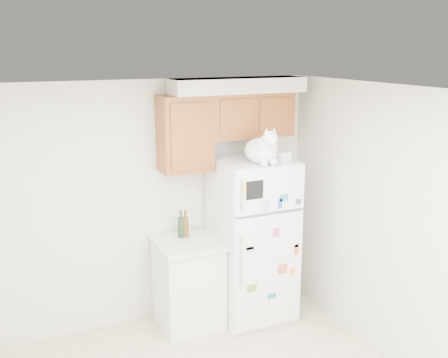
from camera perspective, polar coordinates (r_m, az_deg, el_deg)
room_shell at (r=3.65m, az=-1.20°, el=-3.80°), size 3.84×4.04×2.52m
refrigerator at (r=5.50m, az=3.10°, el=-6.57°), size 0.76×0.78×1.70m
base_counter at (r=5.46m, az=-3.89°, el=-11.19°), size 0.64×0.64×0.92m
cat at (r=5.06m, az=4.28°, el=3.22°), size 0.36×0.53×0.37m
storage_box_back at (r=5.40m, az=4.69°, el=2.93°), size 0.19×0.15×0.10m
storage_box_front at (r=5.22m, az=6.36°, el=2.46°), size 0.18×0.15×0.09m
bottle_green at (r=5.33m, az=-4.71°, el=-4.91°), size 0.07×0.07×0.28m
bottle_amber at (r=5.33m, az=-4.22°, el=-4.85°), size 0.07×0.07×0.29m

